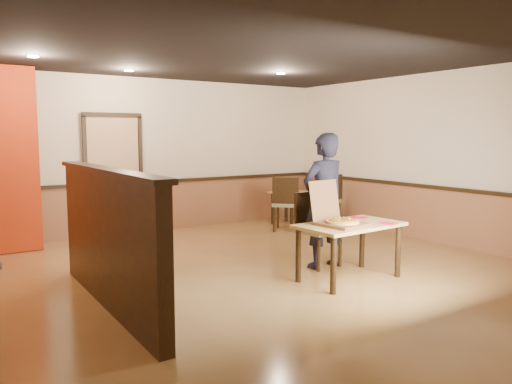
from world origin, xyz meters
TOP-DOWN VIEW (x-y plane):
  - floor at (0.00, 0.00)m, footprint 7.00×7.00m
  - ceiling at (0.00, 0.00)m, footprint 7.00×7.00m
  - wall_back at (0.00, 3.50)m, footprint 7.00×0.00m
  - wall_right at (3.50, 0.00)m, footprint 0.00×7.00m
  - wainscot_back at (0.00, 3.47)m, footprint 7.00×0.04m
  - chair_rail_back at (0.00, 3.45)m, footprint 7.00×0.06m
  - wainscot_right at (3.47, 0.00)m, footprint 0.04×7.00m
  - chair_rail_right at (3.45, 0.00)m, footprint 0.06×7.00m
  - back_door at (-0.80, 3.46)m, footprint 0.90×0.06m
  - booth_partition at (-2.00, -0.20)m, footprint 0.20×3.10m
  - spot_a at (-2.30, 1.80)m, footprint 0.14×0.14m
  - spot_b at (-0.80, 2.50)m, footprint 0.14×0.14m
  - spot_c at (1.40, 1.50)m, footprint 0.14×0.14m
  - main_table at (0.77, -0.83)m, footprint 1.35×0.83m
  - diner_chair at (0.87, -0.06)m, footprint 0.53×0.53m
  - side_chair_left at (1.97, 2.08)m, footprint 0.71×0.71m
  - side_chair_right at (2.93, 2.06)m, footprint 0.57×0.57m
  - side_table at (2.47, 2.68)m, footprint 0.78×0.78m
  - diner at (0.88, -0.22)m, footprint 0.66×0.44m
  - pizza_box at (0.59, -0.84)m, footprint 0.56×0.64m
  - pizza at (0.59, -0.90)m, footprint 0.48×0.48m
  - napkin_near at (1.17, -1.09)m, footprint 0.24×0.24m
  - napkin_far at (1.17, -0.59)m, footprint 0.28×0.28m
  - condiment at (2.35, 2.83)m, footprint 0.05×0.05m

SIDE VIEW (x-z plane):
  - floor at x=0.00m, z-range 0.00..0.00m
  - wainscot_back at x=0.00m, z-range 0.00..0.90m
  - wainscot_right at x=3.47m, z-range 0.00..0.90m
  - side_table at x=2.47m, z-range 0.16..0.82m
  - diner_chair at x=0.87m, z-range 0.05..1.04m
  - side_chair_left at x=1.97m, z-range 0.05..1.06m
  - side_chair_right at x=2.93m, z-range 0.05..1.07m
  - main_table at x=0.77m, z-range 0.24..0.94m
  - napkin_near at x=1.17m, z-range 0.70..0.71m
  - napkin_far at x=1.17m, z-range 0.70..0.71m
  - condiment at x=2.35m, z-range 0.66..0.80m
  - booth_partition at x=-2.00m, z-range 0.01..1.46m
  - pizza at x=0.59m, z-range 0.74..0.76m
  - pizza_box at x=0.59m, z-range 0.51..1.03m
  - diner at x=0.88m, z-range 0.00..1.81m
  - chair_rail_back at x=0.00m, z-range 0.89..0.95m
  - chair_rail_right at x=3.45m, z-range 0.89..0.95m
  - back_door at x=-0.80m, z-range 0.00..2.10m
  - wall_back at x=0.00m, z-range -2.10..4.90m
  - wall_right at x=3.50m, z-range -2.10..4.90m
  - spot_a at x=-2.30m, z-range 2.77..2.79m
  - spot_b at x=-0.80m, z-range 2.77..2.79m
  - spot_c at x=1.40m, z-range 2.77..2.79m
  - ceiling at x=0.00m, z-range 2.80..2.80m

